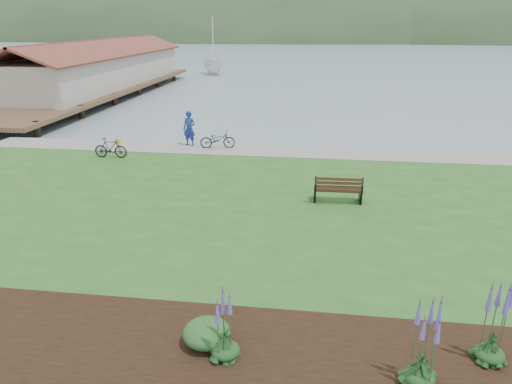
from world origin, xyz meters
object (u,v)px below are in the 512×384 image
bicycle_a (218,139)px  person (189,126)px  park_bench (338,189)px  sailboat (214,74)px

bicycle_a → person: bearing=68.2°
park_bench → person: person is taller
park_bench → sailboat: 50.27m
person → sailboat: sailboat is taller
bicycle_a → sailboat: bearing=1.1°
park_bench → sailboat: bearing=106.5°
bicycle_a → sailboat: (-9.15, 40.44, -0.91)m
bicycle_a → sailboat: 41.47m
bicycle_a → sailboat: size_ratio=0.08×
park_bench → person: size_ratio=0.80×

